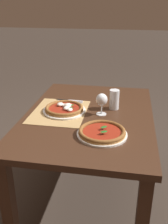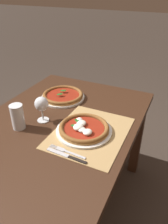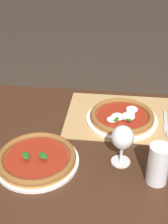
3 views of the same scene
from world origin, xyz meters
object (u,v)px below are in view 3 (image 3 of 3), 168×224
pizza_near (122,117)px  pizza_far (37,159)px  fork (166,123)px  wine_glass (122,139)px  pint_glass (158,165)px

pizza_near → pizza_far: 0.43m
pizza_near → fork: size_ratio=1.54×
wine_glass → pint_glass: (-0.12, 0.08, -0.04)m
pizza_far → wine_glass: wine_glass is taller
pizza_far → pint_glass: bearing=174.4°
pizza_far → fork: size_ratio=1.52×
pizza_near → pint_glass: pint_glass is taller
pizza_far → wine_glass: 0.31m
pizza_near → pint_glass: bearing=109.0°
pizza_near → pint_glass: size_ratio=2.13×
wine_glass → pint_glass: wine_glass is taller
pizza_far → fork: 0.57m
pint_glass → fork: 0.36m
pizza_far → fork: (-0.49, -0.30, -0.01)m
pint_glass → fork: (-0.07, -0.34, -0.06)m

